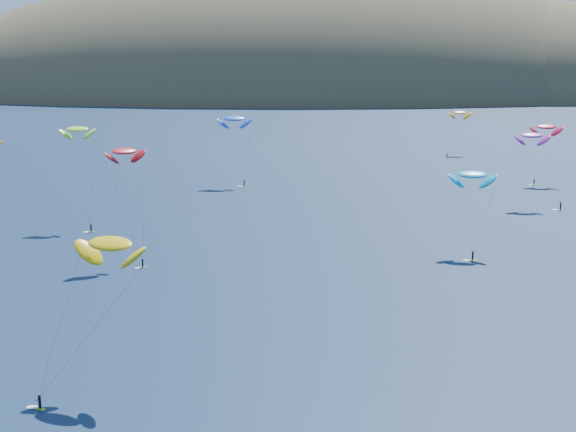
# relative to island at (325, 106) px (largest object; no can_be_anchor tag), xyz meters

# --- Properties ---
(island) EXTENTS (730.00, 300.00, 210.00)m
(island) POSITION_rel_island_xyz_m (0.00, 0.00, 0.00)
(island) COLOR #3D3526
(island) RESTS_ON ground
(kitesurfer_2) EXTENTS (12.37, 12.82, 19.24)m
(kitesurfer_2) POSITION_rel_island_xyz_m (-52.13, -532.10, 27.43)
(kitesurfer_2) COLOR #8AC315
(kitesurfer_2) RESTS_ON ground
(kitesurfer_3) EXTENTS (8.57, 11.24, 22.99)m
(kitesurfer_3) POSITION_rel_island_xyz_m (-76.84, -448.46, 31.62)
(kitesurfer_3) COLOR #8AC315
(kitesurfer_3) RESTS_ON ground
(kitesurfer_4) EXTENTS (9.69, 7.86, 21.01)m
(kitesurfer_4) POSITION_rel_island_xyz_m (-45.72, -398.36, 29.12)
(kitesurfer_4) COLOR #8AC315
(kitesurfer_4) RESTS_ON ground
(kitesurfer_5) EXTENTS (9.03, 10.47, 17.27)m
(kitesurfer_5) POSITION_rel_island_xyz_m (4.09, -472.49, 25.59)
(kitesurfer_5) COLOR #8AC315
(kitesurfer_5) RESTS_ON ground
(kitesurfer_6) EXTENTS (11.02, 9.04, 19.55)m
(kitesurfer_6) POSITION_rel_island_xyz_m (28.57, -428.70, 27.91)
(kitesurfer_6) COLOR #8AC315
(kitesurfer_6) RESTS_ON ground
(kitesurfer_8) EXTENTS (9.17, 6.57, 18.47)m
(kitesurfer_8) POSITION_rel_island_xyz_m (42.02, -397.68, 26.70)
(kitesurfer_8) COLOR #8AC315
(kitesurfer_8) RESTS_ON ground
(kitesurfer_9) EXTENTS (8.34, 10.58, 22.15)m
(kitesurfer_9) POSITION_rel_island_xyz_m (-60.88, -477.59, 30.79)
(kitesurfer_9) COLOR #8AC315
(kitesurfer_9) RESTS_ON ground
(kitesurfer_11) EXTENTS (10.62, 12.61, 16.86)m
(kitesurfer_11) POSITION_rel_island_xyz_m (30.46, -338.12, 25.38)
(kitesurfer_11) COLOR #8AC315
(kitesurfer_11) RESTS_ON ground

